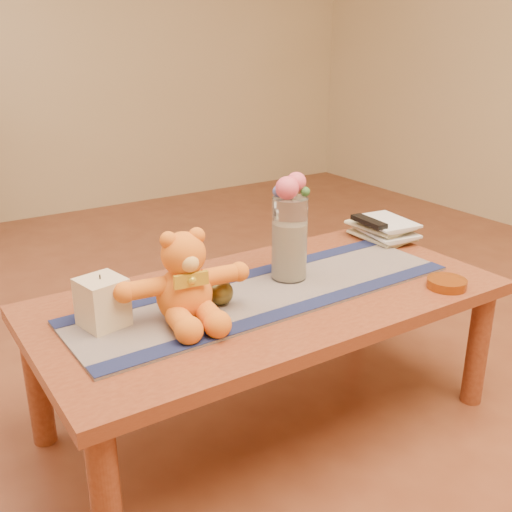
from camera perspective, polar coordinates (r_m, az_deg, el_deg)
floor at (r=2.05m, az=1.21°, el=-15.12°), size 5.50×5.50×0.00m
wall_back at (r=4.23m, az=-21.82°, el=21.32°), size 5.50×0.00×5.50m
coffee_table_top at (r=1.83m, az=1.31°, el=-4.10°), size 1.40×0.70×0.04m
table_leg_fl at (r=1.49m, az=-13.96°, el=-21.59°), size 0.07×0.07×0.41m
table_leg_fr at (r=2.16m, az=20.17°, el=-8.10°), size 0.07×0.07×0.41m
table_leg_bl at (r=1.95m, az=-19.91°, el=-11.20°), size 0.07×0.07×0.41m
table_leg_br at (r=2.50m, az=9.66°, el=-3.07°), size 0.07×0.07×0.41m
persian_runner at (r=1.81m, az=1.04°, el=-3.49°), size 1.21×0.38×0.01m
runner_border_near at (r=1.71m, az=3.87°, el=-4.97°), size 1.20×0.09×0.00m
runner_border_far at (r=1.92m, az=-1.47°, el=-1.91°), size 1.20×0.09×0.00m
teddy_bear at (r=1.62m, az=-6.82°, el=-1.96°), size 0.38×0.33×0.24m
pillar_candle at (r=1.64m, az=-14.28°, el=-4.22°), size 0.13×0.13×0.13m
candle_wick at (r=1.61m, az=-14.50°, el=-1.91°), size 0.00×0.00×0.01m
glass_vase at (r=1.87m, az=3.18°, el=1.64°), size 0.11×0.11×0.26m
potpourri_fill at (r=1.88m, az=3.15°, el=0.52°), size 0.09×0.09×0.18m
rose_left at (r=1.80m, az=2.95°, el=6.41°), size 0.07×0.07×0.07m
rose_right at (r=1.84m, az=3.82°, el=6.99°), size 0.06×0.06×0.06m
blue_flower_back at (r=1.86m, az=2.88°, el=6.61°), size 0.04×0.04×0.04m
blue_flower_side at (r=1.83m, az=2.13°, el=6.11°), size 0.04×0.04×0.04m
leaf_sprig at (r=1.84m, az=4.65°, el=6.07°), size 0.03×0.03×0.03m
bronze_ball at (r=1.72m, az=-3.34°, el=-3.46°), size 0.09×0.09×0.07m
book_bottom at (r=2.28m, az=10.31°, el=1.50°), size 0.17×0.23×0.02m
book_lower at (r=2.28m, az=10.50°, el=1.94°), size 0.20×0.25×0.02m
book_upper at (r=2.27m, az=10.21°, el=2.40°), size 0.17×0.23×0.02m
book_top at (r=2.27m, az=10.51°, el=2.86°), size 0.19×0.24×0.02m
tv_remote at (r=2.25m, az=10.59°, el=3.22°), size 0.06×0.16×0.02m
amber_dish at (r=1.94m, az=17.54°, el=-2.48°), size 0.14×0.14×0.03m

